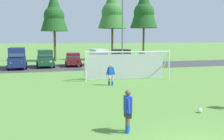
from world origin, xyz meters
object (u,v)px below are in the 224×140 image
at_px(soccer_ball, 200,110).
at_px(parked_car_slot_right, 148,59).
at_px(soccer_goal, 126,65).
at_px(street_lamp, 124,32).
at_px(parked_car_slot_far_left, 17,57).
at_px(player_striker_near, 128,111).
at_px(parked_car_slot_center, 99,57).
at_px(parked_car_slot_center_left, 73,59).
at_px(parked_car_slot_left, 45,58).
at_px(player_midfield_center, 111,75).
at_px(parked_car_slot_center_right, 121,57).

xyz_separation_m(soccer_ball, parked_car_slot_right, (6.60, 21.14, 0.77)).
bearing_deg(soccer_ball, soccer_goal, 90.07).
bearing_deg(soccer_ball, street_lamp, 84.32).
bearing_deg(soccer_goal, street_lamp, 73.74).
bearing_deg(soccer_goal, parked_car_slot_far_left, 131.35).
bearing_deg(parked_car_slot_far_left, parked_car_slot_right, -3.47).
bearing_deg(parked_car_slot_right, player_striker_near, -115.56).
relative_size(parked_car_slot_center, parked_car_slot_right, 1.12).
bearing_deg(parked_car_slot_center, parked_car_slot_far_left, -173.91).
bearing_deg(parked_car_slot_center_left, street_lamp, -54.10).
bearing_deg(parked_car_slot_right, parked_car_slot_left, 172.06).
distance_m(soccer_ball, parked_car_slot_center_left, 23.39).
distance_m(player_midfield_center, parked_car_slot_left, 15.43).
xyz_separation_m(parked_car_slot_center, parked_car_slot_right, (6.23, -2.11, -0.24)).
height_order(player_midfield_center, parked_car_slot_right, parked_car_slot_right).
height_order(soccer_ball, parked_car_slot_left, parked_car_slot_left).
height_order(soccer_goal, parked_car_slot_left, soccer_goal).
xyz_separation_m(soccer_ball, player_striker_near, (-4.22, -1.49, 0.71)).
bearing_deg(parked_car_slot_center_left, player_midfield_center, -86.26).
distance_m(soccer_goal, street_lamp, 6.63).
height_order(player_striker_near, parked_car_slot_center, parked_car_slot_center).
bearing_deg(parked_car_slot_center_right, soccer_ball, -98.24).
bearing_deg(soccer_ball, parked_car_slot_left, 106.25).
height_order(parked_car_slot_left, parked_car_slot_center_right, same).
relative_size(parked_car_slot_center_left, parked_car_slot_center_right, 0.94).
bearing_deg(player_midfield_center, street_lamp, 65.25).
relative_size(soccer_ball, parked_car_slot_far_left, 0.05).
height_order(soccer_ball, parked_car_slot_center_left, parked_car_slot_center_left).
relative_size(player_midfield_center, parked_car_slot_far_left, 0.34).
distance_m(player_striker_near, parked_car_slot_left, 24.61).
relative_size(soccer_goal, parked_car_slot_far_left, 1.55).
bearing_deg(parked_car_slot_center_right, soccer_goal, -105.88).
height_order(parked_car_slot_center_right, street_lamp, street_lamp).
bearing_deg(parked_car_slot_far_left, player_midfield_center, -60.78).
height_order(soccer_ball, parked_car_slot_center, parked_car_slot_center).
relative_size(player_striker_near, parked_car_slot_far_left, 0.34).
relative_size(soccer_ball, parked_car_slot_center_right, 0.05).
xyz_separation_m(soccer_goal, parked_car_slot_center_left, (-3.14, 12.32, -0.42)).
relative_size(soccer_ball, parked_car_slot_right, 0.05).
relative_size(player_striker_near, street_lamp, 0.20).
height_order(player_striker_near, parked_car_slot_center_left, parked_car_slot_center_left).
relative_size(soccer_ball, parked_car_slot_left, 0.05).
relative_size(player_midfield_center, parked_car_slot_left, 0.35).
distance_m(parked_car_slot_center, parked_car_slot_center_right, 3.03).
bearing_deg(parked_car_slot_far_left, soccer_goal, -48.65).
bearing_deg(soccer_ball, parked_car_slot_right, 72.65).
xyz_separation_m(soccer_goal, player_midfield_center, (-2.16, -2.61, -0.47)).
relative_size(player_striker_near, player_midfield_center, 1.00).
distance_m(soccer_goal, parked_car_slot_center, 12.40).
bearing_deg(parked_car_slot_far_left, player_striker_near, -76.36).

